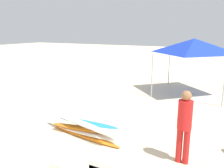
% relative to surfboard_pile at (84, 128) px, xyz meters
% --- Properties ---
extents(surfboard_pile, '(2.74, 0.94, 0.48)m').
position_rel_surfboard_pile_xyz_m(surfboard_pile, '(0.00, 0.00, 0.00)').
color(surfboard_pile, orange).
rests_on(surfboard_pile, ground).
extents(lifeguard_near_center, '(0.32, 0.32, 1.72)m').
position_rel_surfboard_pile_xyz_m(lifeguard_near_center, '(2.82, -0.09, 0.75)').
color(lifeguard_near_center, red).
rests_on(lifeguard_near_center, ground).
extents(popup_canopy, '(3.01, 3.01, 2.63)m').
position_rel_surfboard_pile_xyz_m(popup_canopy, '(1.89, 6.28, 2.04)').
color(popup_canopy, '#B2B2B7').
rests_on(popup_canopy, ground).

